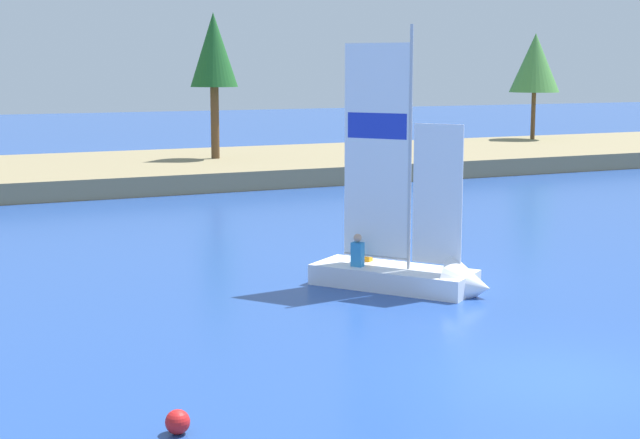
# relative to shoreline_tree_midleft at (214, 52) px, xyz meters

# --- Properties ---
(ground_plane) EXTENTS (200.00, 200.00, 0.00)m
(ground_plane) POSITION_rel_shoreline_tree_midleft_xyz_m (-4.70, -31.86, -5.98)
(ground_plane) COLOR #234793
(shore_bank) EXTENTS (80.00, 12.57, 0.84)m
(shore_bank) POSITION_rel_shoreline_tree_midleft_xyz_m (-4.70, -0.05, -5.56)
(shore_bank) COLOR #897A56
(shore_bank) RESTS_ON ground
(shoreline_tree_midleft) EXTENTS (2.30, 2.30, 7.02)m
(shoreline_tree_midleft) POSITION_rel_shoreline_tree_midleft_xyz_m (0.00, 0.00, 0.00)
(shoreline_tree_midleft) COLOR brown
(shoreline_tree_midleft) RESTS_ON shore_bank
(shoreline_tree_centre) EXTENTS (3.07, 3.07, 6.47)m
(shoreline_tree_centre) POSITION_rel_shoreline_tree_midleft_xyz_m (21.98, 3.78, -0.48)
(shoreline_tree_centre) COLOR brown
(shoreline_tree_centre) RESTS_ON shore_bank
(sailboat) EXTENTS (3.71, 4.39, 6.65)m
(sailboat) POSITION_rel_shoreline_tree_midleft_xyz_m (-3.52, -25.19, -5.48)
(sailboat) COLOR white
(sailboat) RESTS_ON ground
(channel_buoy) EXTENTS (0.36, 0.36, 0.36)m
(channel_buoy) POSITION_rel_shoreline_tree_midleft_xyz_m (-11.29, -31.46, -5.80)
(channel_buoy) COLOR red
(channel_buoy) RESTS_ON ground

